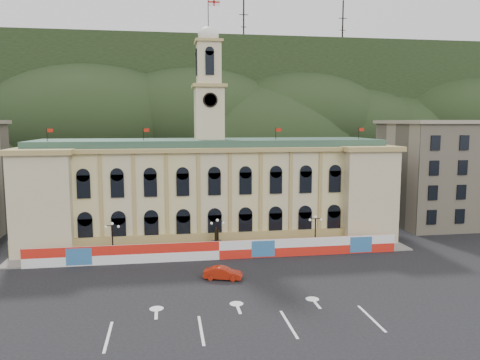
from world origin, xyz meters
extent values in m
plane|color=black|center=(0.00, 0.00, 0.00)|extent=(260.00, 260.00, 0.00)
cube|color=black|center=(0.00, 130.00, 22.00)|extent=(230.00, 70.00, 44.00)
cube|color=#595651|center=(35.00, 110.00, 30.00)|extent=(22.00, 8.00, 14.00)
cube|color=#595651|center=(-48.00, 108.00, 26.00)|extent=(16.00, 7.00, 10.00)
cylinder|color=black|center=(20.00, 115.00, 50.00)|extent=(0.50, 0.50, 20.00)
cylinder|color=black|center=(55.00, 115.00, 50.00)|extent=(0.50, 0.50, 20.00)
cube|color=beige|center=(0.00, 28.00, 7.00)|extent=(55.00, 15.00, 14.00)
cube|color=#A79051|center=(0.00, 20.20, 1.20)|extent=(56.00, 0.80, 2.40)
cube|color=#A79051|center=(0.00, 28.00, 14.30)|extent=(56.20, 16.20, 0.60)
cube|color=#2F4F3F|center=(0.00, 28.00, 15.00)|extent=(53.00, 13.00, 1.20)
cube|color=beige|center=(-23.50, 27.00, 7.00)|extent=(8.00, 17.00, 14.00)
cube|color=beige|center=(23.50, 27.00, 7.00)|extent=(8.00, 17.00, 14.00)
cube|color=beige|center=(0.00, 28.00, 19.60)|extent=(4.40, 4.40, 8.00)
cube|color=#A79051|center=(0.00, 28.00, 23.80)|extent=(5.20, 5.20, 0.50)
cube|color=beige|center=(0.00, 28.00, 27.10)|extent=(3.60, 3.60, 6.50)
cube|color=#A79051|center=(0.00, 28.00, 30.50)|extent=(4.20, 4.20, 0.40)
cylinder|color=black|center=(0.00, 25.70, 21.60)|extent=(2.20, 0.20, 2.20)
ellipsoid|color=silver|center=(0.00, 28.00, 31.40)|extent=(3.20, 3.20, 2.72)
cylinder|color=black|center=(0.00, 28.00, 34.60)|extent=(0.12, 0.12, 5.00)
cube|color=white|center=(0.90, 28.00, 36.40)|extent=(1.80, 0.04, 1.20)
cube|color=#B91A0B|center=(0.90, 27.97, 36.40)|extent=(1.80, 0.02, 0.22)
cube|color=#B91A0B|center=(0.90, 27.97, 36.40)|extent=(0.22, 0.02, 1.20)
cube|color=tan|center=(43.00, 31.00, 9.00)|extent=(20.00, 16.00, 18.00)
cube|color=gray|center=(43.00, 31.00, 18.30)|extent=(21.00, 17.00, 0.60)
cube|color=red|center=(0.00, 15.00, 1.25)|extent=(50.00, 0.25, 2.50)
cube|color=teal|center=(-18.00, 14.86, 1.25)|extent=(3.20, 0.05, 2.20)
cube|color=teal|center=(6.00, 14.86, 1.25)|extent=(3.20, 0.05, 2.20)
cube|color=teal|center=(20.00, 14.86, 1.25)|extent=(3.20, 0.05, 2.20)
cube|color=slate|center=(0.00, 17.75, 0.08)|extent=(56.00, 5.50, 0.16)
cube|color=#595651|center=(0.00, 18.00, 0.90)|extent=(1.40, 1.40, 1.80)
cylinder|color=black|center=(0.00, 18.00, 2.60)|extent=(0.60, 0.60, 1.60)
sphere|color=black|center=(0.00, 18.00, 3.50)|extent=(0.44, 0.44, 0.44)
cylinder|color=black|center=(-14.00, 17.00, 0.15)|extent=(0.44, 0.44, 0.30)
cylinder|color=black|center=(-14.00, 17.00, 2.40)|extent=(0.18, 0.18, 4.80)
cube|color=black|center=(-14.00, 17.00, 4.70)|extent=(1.60, 0.08, 0.08)
sphere|color=silver|center=(-14.80, 17.00, 4.55)|extent=(0.36, 0.36, 0.36)
sphere|color=silver|center=(-13.20, 17.00, 4.55)|extent=(0.36, 0.36, 0.36)
sphere|color=silver|center=(-14.00, 17.00, 4.95)|extent=(0.40, 0.40, 0.40)
cylinder|color=black|center=(0.00, 17.00, 0.15)|extent=(0.44, 0.44, 0.30)
cylinder|color=black|center=(0.00, 17.00, 2.40)|extent=(0.18, 0.18, 4.80)
cube|color=black|center=(0.00, 17.00, 4.70)|extent=(1.60, 0.08, 0.08)
sphere|color=silver|center=(-0.80, 17.00, 4.55)|extent=(0.36, 0.36, 0.36)
sphere|color=silver|center=(0.80, 17.00, 4.55)|extent=(0.36, 0.36, 0.36)
sphere|color=silver|center=(0.00, 17.00, 4.95)|extent=(0.40, 0.40, 0.40)
cylinder|color=black|center=(14.00, 17.00, 0.15)|extent=(0.44, 0.44, 0.30)
cylinder|color=black|center=(14.00, 17.00, 2.40)|extent=(0.18, 0.18, 4.80)
cube|color=black|center=(14.00, 17.00, 4.70)|extent=(1.60, 0.08, 0.08)
sphere|color=silver|center=(13.20, 17.00, 4.55)|extent=(0.36, 0.36, 0.36)
sphere|color=silver|center=(14.80, 17.00, 4.55)|extent=(0.36, 0.36, 0.36)
sphere|color=silver|center=(14.00, 17.00, 4.95)|extent=(0.40, 0.40, 0.40)
imported|color=#9E1C0B|center=(-0.45, 7.07, 0.74)|extent=(4.15, 5.40, 1.48)
camera|label=1|loc=(-6.79, -45.48, 18.38)|focal=35.00mm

